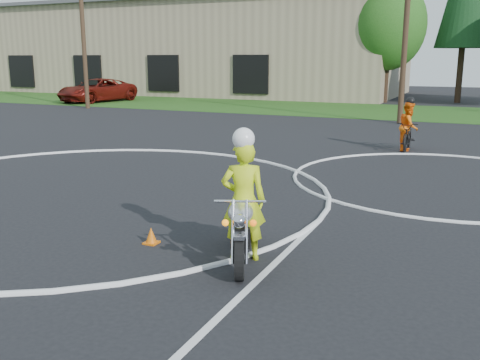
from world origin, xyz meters
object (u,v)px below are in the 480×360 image
at_px(rider_second_grp, 408,132).
at_px(pickup_grp, 97,90).
at_px(rider_primary_grp, 243,197).
at_px(primary_motorcycle, 241,228).

relative_size(rider_second_grp, pickup_grp, 0.30).
bearing_deg(rider_primary_grp, primary_motorcycle, -104.70).
distance_m(rider_primary_grp, pickup_grp, 34.31).
bearing_deg(pickup_grp, rider_primary_grp, -37.33).
height_order(primary_motorcycle, rider_second_grp, rider_second_grp).
xyz_separation_m(rider_primary_grp, pickup_grp, (-23.36, 25.12, -0.19)).
distance_m(primary_motorcycle, rider_primary_grp, 0.50).
distance_m(rider_primary_grp, rider_second_grp, 12.14).
relative_size(primary_motorcycle, rider_second_grp, 1.05).
relative_size(primary_motorcycle, pickup_grp, 0.32).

